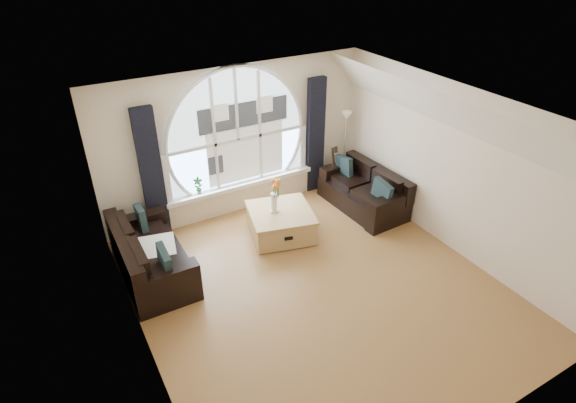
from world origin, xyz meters
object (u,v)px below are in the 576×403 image
at_px(sofa_left, 151,253).
at_px(sofa_right, 363,189).
at_px(coffee_chest, 281,222).
at_px(vase_flowers, 274,191).
at_px(floor_lamp, 344,150).
at_px(potted_plant, 198,186).
at_px(guitar, 331,169).

xyz_separation_m(sofa_left, sofa_right, (4.02, 0.00, 0.00)).
bearing_deg(coffee_chest, sofa_left, -166.10).
xyz_separation_m(sofa_right, vase_flowers, (-1.89, 0.03, 0.46)).
distance_m(floor_lamp, potted_plant, 3.02).
relative_size(sofa_right, guitar, 1.64).
distance_m(vase_flowers, potted_plant, 1.44).
bearing_deg(potted_plant, sofa_left, -136.96).
distance_m(sofa_right, potted_plant, 3.05).
xyz_separation_m(vase_flowers, guitar, (1.67, 0.73, -0.33)).
relative_size(vase_flowers, guitar, 0.66).
bearing_deg(guitar, vase_flowers, -149.37).
bearing_deg(coffee_chest, vase_flowers, 164.00).
height_order(coffee_chest, guitar, guitar).
height_order(coffee_chest, floor_lamp, floor_lamp).
bearing_deg(sofa_left, floor_lamp, 12.49).
xyz_separation_m(floor_lamp, potted_plant, (-3.01, 0.20, -0.09)).
bearing_deg(sofa_left, vase_flowers, 1.23).
bearing_deg(sofa_right, sofa_left, 177.67).
height_order(vase_flowers, guitar, vase_flowers).
bearing_deg(guitar, potted_plant, 179.52).
relative_size(sofa_right, vase_flowers, 2.49).
xyz_separation_m(coffee_chest, floor_lamp, (1.98, 0.93, 0.54)).
distance_m(guitar, potted_plant, 2.65).
distance_m(floor_lamp, guitar, 0.50).
height_order(sofa_left, coffee_chest, sofa_left).
relative_size(sofa_left, vase_flowers, 2.63).
bearing_deg(potted_plant, floor_lamp, -3.83).
bearing_deg(potted_plant, sofa_right, -21.40).
relative_size(vase_flowers, potted_plant, 2.17).
relative_size(sofa_left, floor_lamp, 1.15).
xyz_separation_m(sofa_right, guitar, (-0.21, 0.76, 0.13)).
height_order(guitar, potted_plant, guitar).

